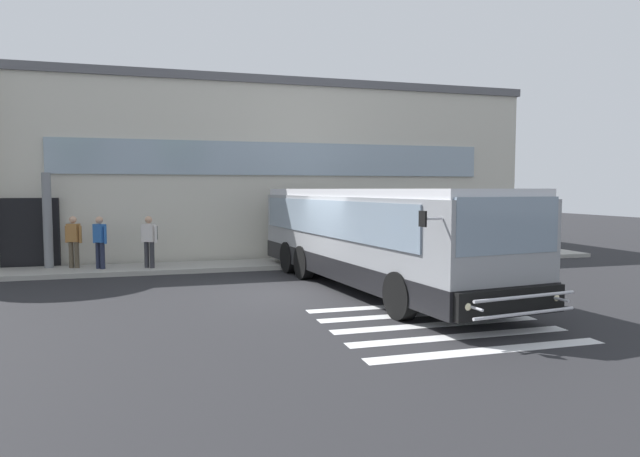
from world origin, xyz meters
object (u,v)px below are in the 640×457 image
passenger_near_column (74,239)px  passenger_by_doorway (100,240)px  entry_support_column (47,220)px  passenger_at_curb_edge (150,238)px  bus_main_foreground (372,239)px

passenger_near_column → passenger_by_doorway: size_ratio=1.00×
entry_support_column → passenger_at_curb_edge: entry_support_column is taller
entry_support_column → passenger_at_curb_edge: size_ratio=1.83×
passenger_near_column → passenger_by_doorway: bearing=-26.5°
passenger_by_doorway → passenger_at_curb_edge: (1.52, -0.20, 0.03)m
entry_support_column → passenger_near_column: bearing=-20.6°
bus_main_foreground → passenger_by_doorway: (-7.42, 4.73, -0.25)m
entry_support_column → bus_main_foreground: size_ratio=0.27×
bus_main_foreground → passenger_near_column: size_ratio=6.70×
entry_support_column → passenger_by_doorway: bearing=-23.7°
passenger_by_doorway → passenger_at_curb_edge: same height
entry_support_column → bus_main_foreground: bearing=-31.1°
bus_main_foreground → passenger_at_curb_edge: size_ratio=6.70×
entry_support_column → passenger_near_column: (0.80, -0.30, -0.60)m
passenger_at_curb_edge → passenger_near_column: bearing=165.3°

